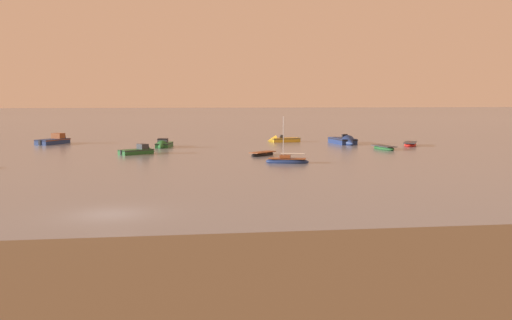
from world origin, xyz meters
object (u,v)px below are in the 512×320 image
Objects in this scene: motorboat_moored_1 at (345,142)px; sailboat_moored_0 at (287,161)px; motorboat_moored_4 at (141,152)px; motorboat_moored_3 at (281,141)px; rowboat_moored_4 at (410,144)px; motorboat_moored_0 at (57,141)px; rowboat_moored_0 at (384,148)px; motorboat_moored_2 at (163,145)px; rowboat_moored_2 at (263,154)px.

motorboat_moored_1 is 26.36m from sailboat_moored_0.
motorboat_moored_1 is 30.21m from motorboat_moored_4.
rowboat_moored_4 is at bearing 142.73° from motorboat_moored_3.
rowboat_moored_0 is at bearing -79.87° from motorboat_moored_0.
motorboat_moored_2 is at bearing 16.15° from motorboat_moored_3.
motorboat_moored_2 is (-25.79, -2.13, -0.03)m from motorboat_moored_1.
motorboat_moored_3 is at bearing 123.35° from motorboat_moored_2.
rowboat_moored_2 is (26.97, -21.72, -0.18)m from motorboat_moored_0.
sailboat_moored_0 is at bearing 41.44° from motorboat_moored_2.
sailboat_moored_0 is 1.05× the size of motorboat_moored_4.
motorboat_moored_4 reaches higher than motorboat_moored_3.
sailboat_moored_0 is at bearing 73.46° from motorboat_moored_3.
motorboat_moored_1 reaches higher than motorboat_moored_2.
motorboat_moored_1 is 1.34× the size of motorboat_moored_2.
rowboat_moored_0 is at bearing 9.35° from motorboat_moored_1.
rowboat_moored_4 is (5.71, 5.07, 0.01)m from rowboat_moored_0.
sailboat_moored_0 is at bearing 120.60° from rowboat_moored_0.
rowboat_moored_4 is (21.10, 18.90, -0.01)m from sailboat_moored_0.
rowboat_moored_2 is at bearing -98.59° from motorboat_moored_0.
motorboat_moored_1 reaches higher than motorboat_moored_4.
motorboat_moored_2 reaches higher than rowboat_moored_4.
rowboat_moored_2 is 8.21m from sailboat_moored_0.
motorboat_moored_3 is 1.05× the size of rowboat_moored_4.
motorboat_moored_1 reaches higher than rowboat_moored_4.
motorboat_moored_3 is at bearing 3.84° from motorboat_moored_4.
motorboat_moored_2 is 1.04× the size of rowboat_moored_4.
rowboat_moored_2 is at bearing 97.60° from rowboat_moored_0.
motorboat_moored_2 is at bearing 38.81° from motorboat_moored_4.
motorboat_moored_3 is 19.07m from rowboat_moored_4.
motorboat_moored_4 reaches higher than rowboat_moored_4.
motorboat_moored_1 is at bearing 139.60° from motorboat_moored_3.
motorboat_moored_0 is at bearing -82.88° from rowboat_moored_2.
motorboat_moored_2 is at bearing -66.54° from rowboat_moored_4.
sailboat_moored_0 reaches higher than rowboat_moored_2.
motorboat_moored_2 is 8.97m from motorboat_moored_4.
motorboat_moored_2 is 1.09× the size of motorboat_moored_4.
motorboat_moored_3 is at bearing -93.18° from rowboat_moored_4.
motorboat_moored_1 is at bearing -89.74° from rowboat_moored_4.
rowboat_moored_4 is at bearing -72.22° from motorboat_moored_0.
motorboat_moored_4 reaches higher than rowboat_moored_0.
motorboat_moored_0 reaches higher than rowboat_moored_4.
rowboat_moored_0 is (43.65, -15.99, -0.16)m from motorboat_moored_0.
rowboat_moored_2 is 0.74× the size of sailboat_moored_0.
rowboat_moored_2 is at bearing -51.71° from motorboat_moored_4.
motorboat_moored_0 reaches higher than motorboat_moored_4.
rowboat_moored_2 is 0.78× the size of motorboat_moored_4.
rowboat_moored_2 is (-5.86, -20.29, -0.07)m from motorboat_moored_3.
motorboat_moored_0 reaches higher than motorboat_moored_3.
rowboat_moored_0 is 0.67× the size of motorboat_moored_1.
motorboat_moored_2 reaches higher than rowboat_moored_2.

